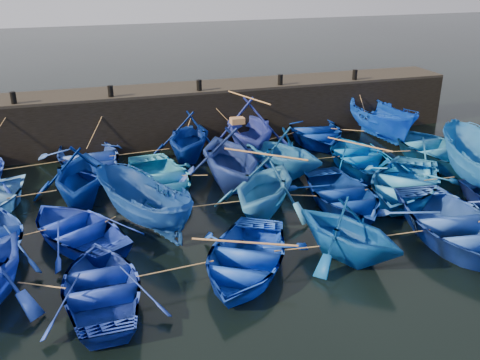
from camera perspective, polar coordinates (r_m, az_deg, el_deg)
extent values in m
plane|color=black|center=(17.37, 3.13, -6.05)|extent=(120.00, 120.00, 0.00)
cube|color=black|center=(26.30, -4.72, 7.02)|extent=(26.00, 2.50, 2.50)
cube|color=black|center=(25.97, -4.81, 9.80)|extent=(26.00, 2.50, 0.12)
cylinder|color=black|center=(24.61, -23.03, 8.08)|extent=(0.24, 0.24, 0.50)
cylinder|color=black|center=(24.50, -13.65, 9.20)|extent=(0.24, 0.24, 0.50)
cylinder|color=black|center=(25.05, -4.38, 10.05)|extent=(0.24, 0.24, 0.50)
cylinder|color=black|center=(26.20, 4.32, 10.62)|extent=(0.24, 0.24, 0.50)
cylinder|color=black|center=(27.88, 12.15, 10.93)|extent=(0.24, 0.24, 0.50)
imported|color=blue|center=(23.25, -15.95, 2.25)|extent=(4.34, 5.71, 1.11)
imported|color=navy|center=(23.68, -5.46, 4.72)|extent=(4.77, 5.07, 2.12)
imported|color=#1E2F9A|center=(24.14, 0.92, 5.74)|extent=(4.98, 5.53, 2.58)
imported|color=navy|center=(26.31, 7.92, 5.27)|extent=(4.47, 5.69, 1.08)
imported|color=#0434D2|center=(26.93, 14.84, 6.11)|extent=(1.98, 5.09, 1.96)
imported|color=navy|center=(20.17, -16.65, 0.72)|extent=(4.21, 4.71, 2.24)
imported|color=blue|center=(20.60, -8.67, 0.11)|extent=(3.94, 5.25, 1.04)
imported|color=navy|center=(20.62, -1.08, 2.62)|extent=(4.20, 4.85, 2.51)
imported|color=#155BB3|center=(21.76, 4.35, 3.14)|extent=(5.11, 5.31, 2.15)
imported|color=#0046A5|center=(23.40, 12.50, 2.55)|extent=(3.69, 4.92, 0.97)
imported|color=#1761A1|center=(25.03, 20.09, 3.20)|extent=(4.31, 5.73, 1.13)
imported|color=#0E26AB|center=(17.64, -17.03, -4.96)|extent=(4.89, 5.36, 0.91)
imported|color=navy|center=(17.79, -10.33, -2.56)|extent=(3.62, 4.73, 1.73)
imported|color=#1E62AE|center=(18.50, 2.64, -0.45)|extent=(5.32, 5.39, 2.15)
imported|color=navy|center=(19.46, 10.90, -1.54)|extent=(3.61, 4.87, 0.97)
imported|color=blue|center=(20.82, 17.07, -0.33)|extent=(6.36, 6.42, 1.09)
imported|color=#11539F|center=(22.45, 23.89, 1.68)|extent=(3.52, 5.66, 2.05)
imported|color=navy|center=(14.62, -14.49, -10.86)|extent=(3.17, 4.39, 0.90)
imported|color=#0A31BA|center=(15.27, 0.47, -8.32)|extent=(5.22, 5.68, 0.96)
imported|color=#043C8C|center=(16.05, 11.48, -5.20)|extent=(4.43, 4.66, 1.92)
imported|color=#173C99|center=(18.12, 21.96, -4.47)|extent=(4.64, 6.03, 1.16)
cube|color=olive|center=(20.27, -0.28, 6.34)|extent=(0.52, 0.37, 0.23)
cylinder|color=tan|center=(23.17, -21.29, 1.46)|extent=(2.56, 0.42, 0.04)
cylinder|color=tan|center=(23.45, -10.62, 2.92)|extent=(2.59, 0.22, 0.04)
cylinder|color=tan|center=(24.07, -2.22, 3.82)|extent=(0.91, 0.18, 0.04)
cylinder|color=tan|center=(25.29, 4.55, 4.72)|extent=(1.83, 0.79, 0.04)
cylinder|color=tan|center=(26.63, 11.39, 5.27)|extent=(1.35, 0.88, 0.04)
cylinder|color=tan|center=(20.37, -21.32, -1.43)|extent=(1.68, 0.25, 0.04)
cylinder|color=tan|center=(20.43, -12.55, -0.28)|extent=(1.02, 0.09, 0.04)
cylinder|color=tan|center=(20.68, -4.84, 0.50)|extent=(0.97, 0.29, 0.04)
cylinder|color=tan|center=(21.38, 1.69, 1.34)|extent=(0.49, 0.46, 0.04)
cylinder|color=tan|center=(22.60, 8.54, 2.29)|extent=(1.76, 0.08, 0.04)
cylinder|color=tan|center=(24.15, 16.43, 2.95)|extent=(1.79, 0.37, 0.04)
cylinder|color=tan|center=(17.59, -21.26, -5.30)|extent=(0.80, 0.24, 0.04)
cylinder|color=tan|center=(17.73, -13.63, -4.08)|extent=(0.37, 0.32, 0.04)
cylinder|color=tan|center=(18.20, -3.68, -2.70)|extent=(2.41, 0.10, 0.04)
cylinder|color=tan|center=(19.03, 6.84, -1.65)|extent=(1.04, 0.46, 0.04)
cylinder|color=tan|center=(20.10, 14.10, -0.83)|extent=(0.80, 0.18, 0.04)
cylinder|color=tan|center=(21.68, 20.52, 0.13)|extent=(1.30, 0.08, 0.04)
cylinder|color=tan|center=(14.91, -20.42, -10.48)|extent=(1.20, 0.68, 0.04)
cylinder|color=tan|center=(14.77, -6.83, -9.37)|extent=(2.14, 0.21, 0.04)
cylinder|color=tan|center=(15.67, 6.10, -7.29)|extent=(1.36, 0.16, 0.04)
cylinder|color=tan|center=(17.11, 16.95, -5.49)|extent=(1.91, 0.12, 0.04)
cylinder|color=tan|center=(24.39, -14.82, 5.89)|extent=(1.35, 0.69, 2.09)
cylinder|color=tan|center=(24.96, -5.16, 6.94)|extent=(0.97, 0.51, 2.09)
cylinder|color=tan|center=(25.19, -2.09, 7.17)|extent=(1.82, 0.64, 2.09)
cylinder|color=tan|center=(26.73, 5.67, 7.99)|extent=(1.43, 0.20, 2.09)
cylinder|color=tan|center=(27.91, 12.86, 8.17)|extent=(0.58, 0.75, 2.08)
cylinder|color=#99724C|center=(23.78, 0.94, 8.78)|extent=(1.08, 2.84, 0.06)
cylinder|color=#99724C|center=(23.23, 12.61, 3.74)|extent=(1.77, 2.49, 0.06)
cylinder|color=#99724C|center=(18.10, 2.71, 2.77)|extent=(2.34, 1.97, 0.06)
cylinder|color=#99724C|center=(15.01, 0.48, -6.65)|extent=(2.74, 1.32, 0.06)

